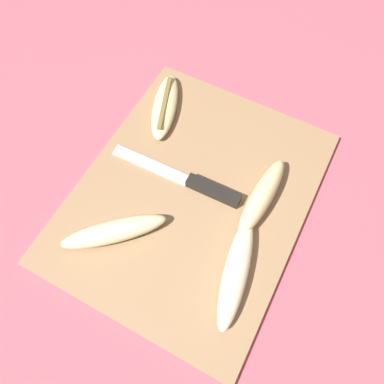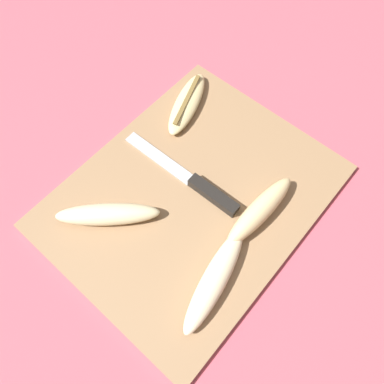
# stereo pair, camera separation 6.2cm
# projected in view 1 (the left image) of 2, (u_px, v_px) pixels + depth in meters

# --- Properties ---
(ground_plane) EXTENTS (4.00, 4.00, 0.00)m
(ground_plane) POSITION_uv_depth(u_px,v_px,m) (192.00, 198.00, 0.64)
(ground_plane) COLOR #C65160
(cutting_board) EXTENTS (0.46, 0.37, 0.01)m
(cutting_board) POSITION_uv_depth(u_px,v_px,m) (192.00, 196.00, 0.64)
(cutting_board) COLOR #997551
(cutting_board) RESTS_ON ground_plane
(knife) EXTENTS (0.03, 0.24, 0.02)m
(knife) POSITION_uv_depth(u_px,v_px,m) (199.00, 185.00, 0.63)
(knife) COLOR black
(knife) RESTS_ON cutting_board
(banana_bright_far) EXTENTS (0.18, 0.07, 0.03)m
(banana_bright_far) POSITION_uv_depth(u_px,v_px,m) (236.00, 272.00, 0.56)
(banana_bright_far) COLOR beige
(banana_bright_far) RESTS_ON cutting_board
(banana_mellow_near) EXTENTS (0.16, 0.09, 0.02)m
(banana_mellow_near) POSITION_uv_depth(u_px,v_px,m) (165.00, 106.00, 0.70)
(banana_mellow_near) COLOR beige
(banana_mellow_near) RESTS_ON cutting_board
(banana_cream_curved) EXTENTS (0.14, 0.15, 0.03)m
(banana_cream_curved) POSITION_uv_depth(u_px,v_px,m) (114.00, 231.00, 0.59)
(banana_cream_curved) COLOR beige
(banana_cream_curved) RESTS_ON cutting_board
(banana_ripe_center) EXTENTS (0.16, 0.04, 0.04)m
(banana_ripe_center) POSITION_uv_depth(u_px,v_px,m) (262.00, 196.00, 0.61)
(banana_ripe_center) COLOR beige
(banana_ripe_center) RESTS_ON cutting_board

